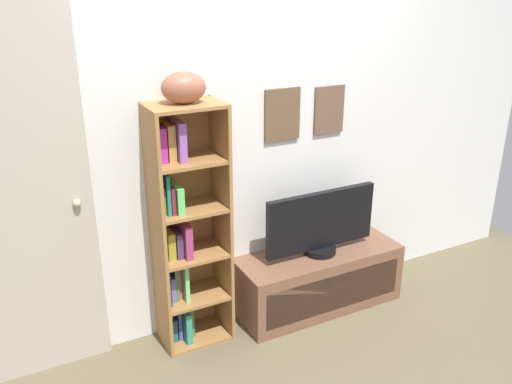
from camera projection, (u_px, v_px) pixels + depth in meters
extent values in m
cube|color=silver|center=(242.00, 127.00, 3.28)|extent=(4.80, 0.06, 2.56)
cube|color=brown|center=(282.00, 115.00, 3.34)|extent=(0.25, 0.02, 0.33)
cube|color=#AB8383|center=(283.00, 115.00, 3.34)|extent=(0.20, 0.01, 0.28)
cube|color=brown|center=(329.00, 110.00, 3.49)|extent=(0.22, 0.02, 0.31)
cube|color=slate|center=(329.00, 110.00, 3.49)|extent=(0.17, 0.01, 0.26)
cube|color=olive|center=(158.00, 237.00, 3.06)|extent=(0.02, 0.29, 1.50)
cube|color=olive|center=(222.00, 223.00, 3.23)|extent=(0.02, 0.29, 1.50)
cube|color=olive|center=(182.00, 221.00, 3.27)|extent=(0.42, 0.01, 1.50)
cube|color=olive|center=(196.00, 334.00, 3.42)|extent=(0.38, 0.28, 0.02)
cube|color=olive|center=(194.00, 295.00, 3.31)|extent=(0.38, 0.28, 0.02)
cube|color=olive|center=(192.00, 253.00, 3.21)|extent=(0.38, 0.28, 0.02)
cube|color=olive|center=(190.00, 209.00, 3.10)|extent=(0.38, 0.28, 0.02)
cube|color=olive|center=(187.00, 161.00, 2.99)|extent=(0.38, 0.28, 0.02)
cube|color=olive|center=(184.00, 105.00, 2.88)|extent=(0.38, 0.28, 0.02)
cube|color=brown|center=(167.00, 326.00, 3.35)|extent=(0.02, 0.19, 0.16)
cube|color=#205B70|center=(171.00, 325.00, 3.37)|extent=(0.03, 0.17, 0.15)
cube|color=#4B5BC5|center=(176.00, 321.00, 3.38)|extent=(0.02, 0.17, 0.19)
cube|color=#2E8872|center=(183.00, 320.00, 3.36)|extent=(0.04, 0.23, 0.21)
cube|color=#4D6C3E|center=(187.00, 315.00, 3.40)|extent=(0.03, 0.17, 0.23)
cube|color=#0F2A4C|center=(164.00, 283.00, 3.22)|extent=(0.02, 0.22, 0.22)
cube|color=slate|center=(169.00, 285.00, 3.26)|extent=(0.03, 0.18, 0.16)
cube|color=#4A744F|center=(173.00, 278.00, 3.26)|extent=(0.02, 0.18, 0.23)
cube|color=#BB5746|center=(176.00, 278.00, 3.28)|extent=(0.02, 0.16, 0.21)
cube|color=#74C873|center=(182.00, 277.00, 3.26)|extent=(0.03, 0.22, 0.24)
cube|color=#41307E|center=(160.00, 242.00, 3.14)|extent=(0.02, 0.16, 0.17)
cube|color=olive|center=(167.00, 242.00, 3.15)|extent=(0.04, 0.20, 0.17)
cube|color=#4D325B|center=(175.00, 241.00, 3.16)|extent=(0.04, 0.20, 0.16)
cube|color=#983268|center=(183.00, 237.00, 3.16)|extent=(0.04, 0.24, 0.21)
cube|color=olive|center=(158.00, 197.00, 3.03)|extent=(0.03, 0.19, 0.16)
cube|color=#1F756A|center=(163.00, 190.00, 3.01)|extent=(0.02, 0.22, 0.24)
cube|color=maroon|center=(168.00, 196.00, 3.04)|extent=(0.02, 0.22, 0.16)
cube|color=#5EC760|center=(174.00, 196.00, 3.05)|extent=(0.04, 0.24, 0.16)
cube|color=#5E7C41|center=(153.00, 143.00, 2.91)|extent=(0.02, 0.20, 0.21)
cube|color=#B02B9C|center=(159.00, 143.00, 2.94)|extent=(0.04, 0.17, 0.20)
cube|color=#B88544|center=(168.00, 141.00, 2.96)|extent=(0.04, 0.17, 0.20)
cube|color=#8853A9|center=(177.00, 139.00, 2.96)|extent=(0.04, 0.21, 0.22)
ellipsoid|color=#90543F|center=(184.00, 88.00, 2.84)|extent=(0.27, 0.21, 0.17)
cube|color=brown|center=(318.00, 279.00, 3.68)|extent=(1.14, 0.40, 0.41)
cube|color=#4E3325|center=(335.00, 293.00, 3.52)|extent=(1.03, 0.01, 0.26)
cylinder|color=black|center=(319.00, 250.00, 3.60)|extent=(0.22, 0.22, 0.04)
cube|color=black|center=(321.00, 220.00, 3.52)|extent=(0.80, 0.04, 0.40)
cube|color=white|center=(322.00, 221.00, 3.51)|extent=(0.76, 0.01, 0.36)
cube|color=#AFA596|center=(17.00, 203.00, 2.76)|extent=(0.76, 0.04, 2.10)
cube|color=gray|center=(3.00, 124.00, 2.59)|extent=(0.48, 0.01, 0.75)
cube|color=gray|center=(31.00, 282.00, 2.92)|extent=(0.48, 0.01, 0.75)
sphere|color=tan|center=(77.00, 203.00, 2.86)|extent=(0.04, 0.04, 0.04)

